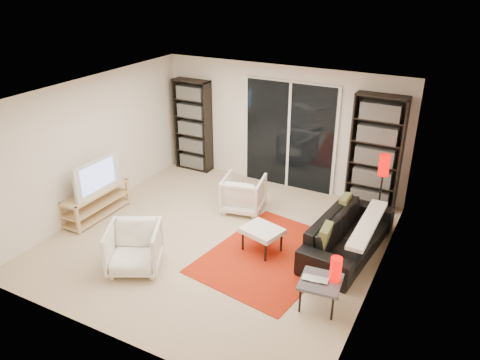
% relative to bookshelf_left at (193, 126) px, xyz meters
% --- Properties ---
extents(floor, '(5.00, 5.00, 0.00)m').
position_rel_bookshelf_left_xyz_m(floor, '(1.95, -2.33, -0.98)').
color(floor, beige).
rests_on(floor, ground).
extents(wall_back, '(5.00, 0.02, 2.40)m').
position_rel_bookshelf_left_xyz_m(wall_back, '(1.95, 0.17, 0.22)').
color(wall_back, white).
rests_on(wall_back, ground).
extents(wall_front, '(5.00, 0.02, 2.40)m').
position_rel_bookshelf_left_xyz_m(wall_front, '(1.95, -4.83, 0.22)').
color(wall_front, white).
rests_on(wall_front, ground).
extents(wall_left, '(0.02, 5.00, 2.40)m').
position_rel_bookshelf_left_xyz_m(wall_left, '(-0.55, -2.33, 0.22)').
color(wall_left, white).
rests_on(wall_left, ground).
extents(wall_right, '(0.02, 5.00, 2.40)m').
position_rel_bookshelf_left_xyz_m(wall_right, '(4.45, -2.33, 0.22)').
color(wall_right, white).
rests_on(wall_right, ground).
extents(ceiling, '(5.00, 5.00, 0.02)m').
position_rel_bookshelf_left_xyz_m(ceiling, '(1.95, -2.33, 1.42)').
color(ceiling, white).
rests_on(ceiling, wall_back).
extents(sliding_door, '(1.92, 0.08, 2.16)m').
position_rel_bookshelf_left_xyz_m(sliding_door, '(2.15, 0.13, 0.07)').
color(sliding_door, white).
rests_on(sliding_door, ground).
extents(bookshelf_left, '(0.80, 0.30, 1.95)m').
position_rel_bookshelf_left_xyz_m(bookshelf_left, '(0.00, 0.00, 0.00)').
color(bookshelf_left, black).
rests_on(bookshelf_left, ground).
extents(bookshelf_right, '(0.90, 0.30, 2.10)m').
position_rel_bookshelf_left_xyz_m(bookshelf_right, '(3.85, -0.00, 0.07)').
color(bookshelf_right, black).
rests_on(bookshelf_right, ground).
extents(tv_stand, '(0.42, 1.33, 0.50)m').
position_rel_bookshelf_left_xyz_m(tv_stand, '(-0.36, -2.64, -0.71)').
color(tv_stand, tan).
rests_on(tv_stand, floor).
extents(tv, '(0.16, 1.06, 0.61)m').
position_rel_bookshelf_left_xyz_m(tv, '(-0.34, -2.64, -0.17)').
color(tv, black).
rests_on(tv, tv_stand).
extents(rug, '(2.02, 2.53, 0.01)m').
position_rel_bookshelf_left_xyz_m(rug, '(2.91, -2.37, -0.97)').
color(rug, '#B2230B').
rests_on(rug, floor).
extents(sofa, '(1.01, 2.14, 0.60)m').
position_rel_bookshelf_left_xyz_m(sofa, '(3.91, -1.69, -0.67)').
color(sofa, black).
rests_on(sofa, floor).
extents(armchair_back, '(0.83, 0.85, 0.66)m').
position_rel_bookshelf_left_xyz_m(armchair_back, '(1.85, -1.23, -0.65)').
color(armchair_back, white).
rests_on(armchair_back, floor).
extents(armchair_front, '(1.01, 1.02, 0.69)m').
position_rel_bookshelf_left_xyz_m(armchair_front, '(1.28, -3.58, -0.63)').
color(armchair_front, white).
rests_on(armchair_front, floor).
extents(ottoman, '(0.68, 0.61, 0.40)m').
position_rel_bookshelf_left_xyz_m(ottoman, '(2.73, -2.30, -0.63)').
color(ottoman, white).
rests_on(ottoman, floor).
extents(side_table, '(0.58, 0.58, 0.40)m').
position_rel_bookshelf_left_xyz_m(side_table, '(3.95, -3.13, -0.62)').
color(side_table, '#48484D').
rests_on(side_table, floor).
extents(laptop, '(0.36, 0.26, 0.03)m').
position_rel_bookshelf_left_xyz_m(laptop, '(3.89, -3.20, -0.56)').
color(laptop, silver).
rests_on(laptop, side_table).
extents(table_lamp, '(0.15, 0.15, 0.33)m').
position_rel_bookshelf_left_xyz_m(table_lamp, '(4.10, -3.03, -0.41)').
color(table_lamp, '#E70100').
rests_on(table_lamp, side_table).
extents(floor_lamp, '(0.20, 0.20, 1.30)m').
position_rel_bookshelf_left_xyz_m(floor_lamp, '(4.13, -0.67, 0.01)').
color(floor_lamp, black).
rests_on(floor_lamp, floor).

